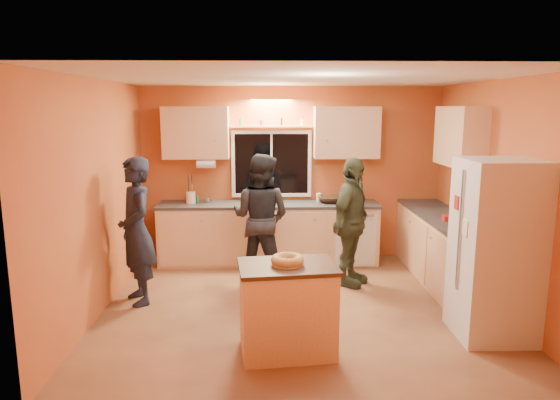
{
  "coord_description": "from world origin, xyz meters",
  "views": [
    {
      "loc": [
        -0.38,
        -5.5,
        2.29
      ],
      "look_at": [
        -0.22,
        0.4,
        1.19
      ],
      "focal_mm": 32.0,
      "sensor_mm": 36.0,
      "label": 1
    }
  ],
  "objects_px": {
    "refrigerator": "(496,250)",
    "person_left": "(136,231)",
    "person_right": "(351,222)",
    "island": "(287,308)",
    "person_center": "(261,217)"
  },
  "relations": [
    {
      "from": "person_center",
      "to": "refrigerator",
      "type": "bearing_deg",
      "value": 166.27
    },
    {
      "from": "island",
      "to": "person_center",
      "type": "distance_m",
      "value": 2.14
    },
    {
      "from": "refrigerator",
      "to": "person_right",
      "type": "height_order",
      "value": "refrigerator"
    },
    {
      "from": "person_center",
      "to": "island",
      "type": "bearing_deg",
      "value": 120.7
    },
    {
      "from": "person_right",
      "to": "refrigerator",
      "type": "bearing_deg",
      "value": -110.69
    },
    {
      "from": "refrigerator",
      "to": "island",
      "type": "relative_size",
      "value": 1.88
    },
    {
      "from": "island",
      "to": "person_center",
      "type": "relative_size",
      "value": 0.56
    },
    {
      "from": "person_left",
      "to": "person_right",
      "type": "xyz_separation_m",
      "value": [
        2.61,
        0.52,
        -0.03
      ]
    },
    {
      "from": "person_right",
      "to": "island",
      "type": "bearing_deg",
      "value": -174.88
    },
    {
      "from": "refrigerator",
      "to": "island",
      "type": "height_order",
      "value": "refrigerator"
    },
    {
      "from": "person_left",
      "to": "person_center",
      "type": "relative_size",
      "value": 1.02
    },
    {
      "from": "person_right",
      "to": "person_center",
      "type": "bearing_deg",
      "value": 108.8
    },
    {
      "from": "island",
      "to": "refrigerator",
      "type": "bearing_deg",
      "value": 1.89
    },
    {
      "from": "person_center",
      "to": "person_right",
      "type": "xyz_separation_m",
      "value": [
        1.17,
        -0.26,
        -0.01
      ]
    },
    {
      "from": "refrigerator",
      "to": "person_left",
      "type": "bearing_deg",
      "value": 165.26
    }
  ]
}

